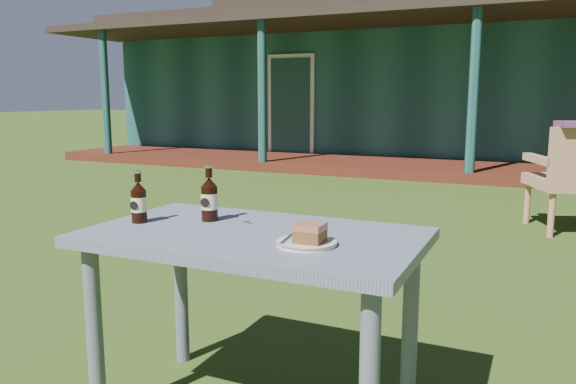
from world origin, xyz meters
The scene contains 9 objects.
ground centered at (0.00, 0.00, 0.00)m, with size 80.00×80.00×0.00m, color #334916.
pavilion centered at (0.00, 9.39, 1.61)m, with size 15.80×8.30×3.45m.
cafe_table centered at (0.00, -1.60, 0.62)m, with size 1.20×0.70×0.72m.
plate centered at (0.24, -1.69, 0.73)m, with size 0.20×0.20×0.01m.
cake_slice centered at (0.26, -1.70, 0.77)m, with size 0.09×0.09×0.06m.
fork centered at (0.18, -1.70, 0.74)m, with size 0.01×0.14×0.00m, color silver.
cola_bottle_near centered at (-0.24, -1.51, 0.81)m, with size 0.07×0.07×0.22m.
cola_bottle_far centered at (-0.48, -1.65, 0.80)m, with size 0.06×0.06×0.20m.
bottle_cap centered at (-0.09, -1.49, 0.72)m, with size 0.03×0.03×0.01m, color silver.
Camera 1 is at (0.93, -3.34, 1.20)m, focal length 35.00 mm.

